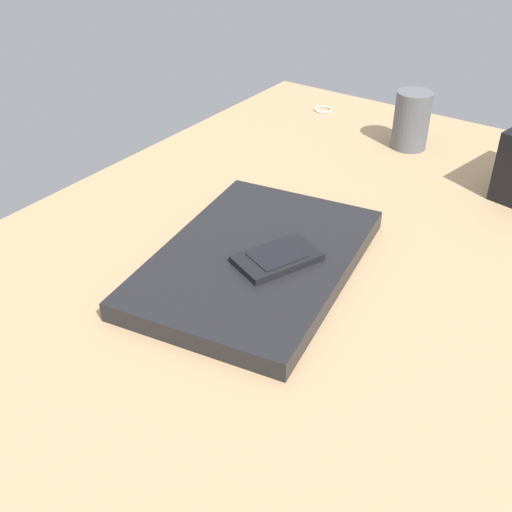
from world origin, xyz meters
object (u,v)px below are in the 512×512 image
at_px(key_ring, 323,110).
at_px(pen_cup, 412,120).
at_px(laptop_closed, 256,261).
at_px(cell_phone_on_laptop, 280,259).

relative_size(key_ring, pen_cup, 0.36).
bearing_deg(laptop_closed, key_ring, -168.01).
height_order(laptop_closed, key_ring, laptop_closed).
height_order(cell_phone_on_laptop, pen_cup, pen_cup).
relative_size(laptop_closed, cell_phone_on_laptop, 2.89).
bearing_deg(pen_cup, cell_phone_on_laptop, 4.09).
height_order(key_ring, pen_cup, pen_cup).
bearing_deg(laptop_closed, pen_cup, 170.20).
height_order(cell_phone_on_laptop, key_ring, cell_phone_on_laptop).
height_order(laptop_closed, cell_phone_on_laptop, cell_phone_on_laptop).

